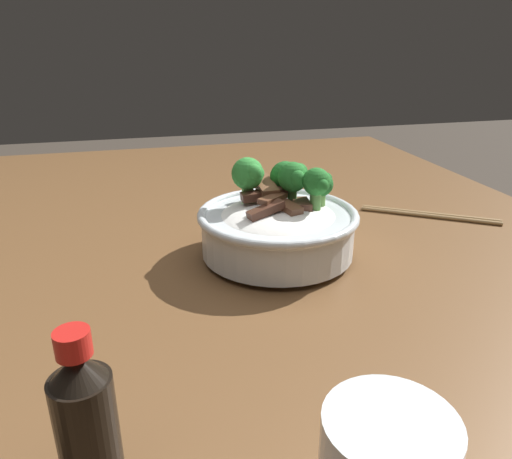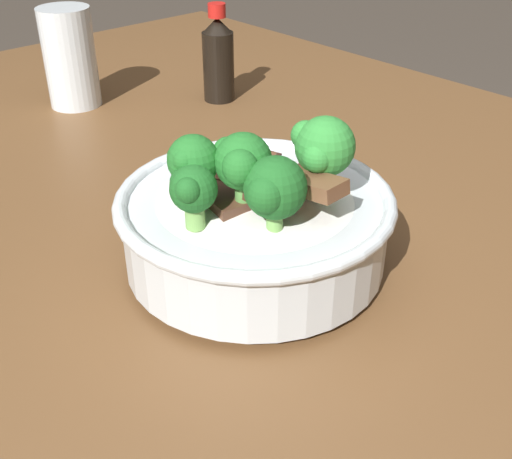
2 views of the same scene
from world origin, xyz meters
name	(u,v)px [view 2 (image 2 of 2)]	position (x,y,z in m)	size (l,w,h in m)	color
dining_table	(261,325)	(0.00, 0.00, 0.73)	(1.57, 1.10, 0.81)	brown
rice_bowl	(254,215)	(0.00, 0.01, 0.86)	(0.23, 0.23, 0.14)	silver
drinking_glass	(71,63)	(0.46, -0.07, 0.86)	(0.07, 0.07, 0.13)	white
soy_sauce_bottle	(218,59)	(0.34, -0.23, 0.86)	(0.04, 0.04, 0.13)	black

